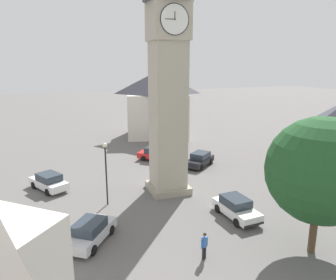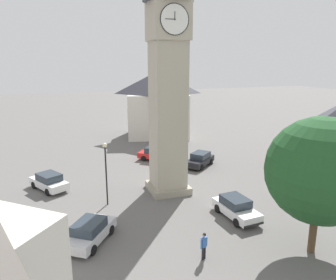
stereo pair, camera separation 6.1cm
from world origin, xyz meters
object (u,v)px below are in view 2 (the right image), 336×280
at_px(pedestrian, 204,244).
at_px(lamp_post, 106,164).
at_px(clock_tower, 168,34).
at_px(car_black_far, 236,208).
at_px(car_blue_kerb, 156,154).
at_px(tree, 320,171).
at_px(car_white_side, 320,199).
at_px(car_green_alley, 200,159).
at_px(car_red_corner, 49,181).
at_px(building_corner_back, 158,103).
at_px(car_silver_kerb, 90,232).

relative_size(pedestrian, lamp_post, 0.33).
bearing_deg(lamp_post, clock_tower, -168.66).
height_order(car_black_far, pedestrian, pedestrian).
relative_size(car_black_far, lamp_post, 0.83).
distance_m(car_blue_kerb, tree, 21.75).
bearing_deg(car_blue_kerb, car_white_side, 117.69).
relative_size(car_green_alley, tree, 0.51).
height_order(car_red_corner, building_corner_back, building_corner_back).
distance_m(car_white_side, building_corner_back, 29.12).
bearing_deg(tree, building_corner_back, -91.04).
bearing_deg(pedestrian, car_green_alley, -113.86).
xyz_separation_m(car_black_far, building_corner_back, (-2.63, -27.69, 4.29)).
xyz_separation_m(car_red_corner, car_black_far, (-13.18, 10.21, 0.00)).
xyz_separation_m(clock_tower, car_white_side, (-10.23, 7.20, -12.63)).
xyz_separation_m(clock_tower, car_black_far, (-3.11, 6.44, -12.63)).
bearing_deg(clock_tower, car_blue_kerb, -100.25).
bearing_deg(car_silver_kerb, car_green_alley, -137.72).
xyz_separation_m(car_white_side, car_green_alley, (4.60, -12.66, 0.00)).
bearing_deg(car_white_side, car_blue_kerb, -62.31).
relative_size(car_black_far, tree, 0.51).
xyz_separation_m(car_white_side, car_black_far, (7.12, -0.76, 0.00)).
relative_size(clock_tower, car_black_far, 5.36).
bearing_deg(tree, car_white_side, -137.52).
relative_size(car_red_corner, car_green_alley, 1.04).
height_order(car_blue_kerb, pedestrian, pedestrian).
distance_m(car_blue_kerb, car_silver_kerb, 18.07).
distance_m(car_red_corner, lamp_post, 7.16).
height_order(clock_tower, car_green_alley, clock_tower).
relative_size(clock_tower, pedestrian, 13.51).
bearing_deg(car_blue_kerb, building_corner_back, -108.66).
relative_size(car_red_corner, car_white_side, 1.06).
bearing_deg(clock_tower, building_corner_back, -105.12).
height_order(car_blue_kerb, lamp_post, lamp_post).
bearing_deg(tree, car_black_far, -69.45).
xyz_separation_m(car_silver_kerb, car_red_corner, (2.61, -10.22, 0.00)).
relative_size(clock_tower, tree, 2.74).
relative_size(clock_tower, building_corner_back, 2.07).
xyz_separation_m(car_green_alley, tree, (0.49, 17.32, 4.44)).
bearing_deg(car_green_alley, pedestrian, 66.14).
distance_m(building_corner_back, lamp_post, 25.12).
height_order(car_red_corner, tree, tree).
height_order(pedestrian, lamp_post, lamp_post).
relative_size(car_silver_kerb, tree, 0.52).
bearing_deg(car_silver_kerb, clock_tower, -139.18).
height_order(car_white_side, pedestrian, pedestrian).
bearing_deg(car_red_corner, car_green_alley, -173.86).
bearing_deg(lamp_post, car_white_side, 158.96).
distance_m(car_silver_kerb, car_red_corner, 10.55).
xyz_separation_m(tree, lamp_post, (10.72, -10.74, -1.78)).
height_order(car_silver_kerb, car_green_alley, same).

